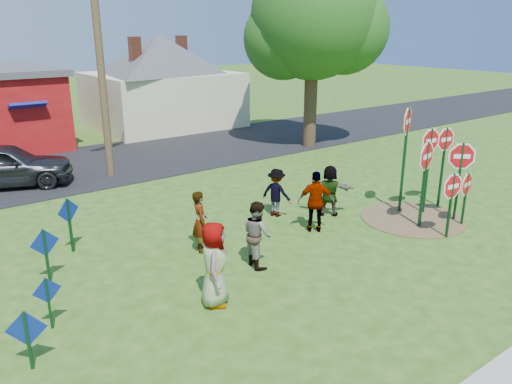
# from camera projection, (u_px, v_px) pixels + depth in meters

# --- Properties ---
(ground) EXTENTS (120.00, 120.00, 0.00)m
(ground) POSITION_uv_depth(u_px,v_px,m) (283.00, 244.00, 13.95)
(ground) COLOR #285117
(ground) RESTS_ON ground
(road) EXTENTS (120.00, 7.50, 0.04)m
(road) POSITION_uv_depth(u_px,v_px,m) (121.00, 160.00, 22.68)
(road) COLOR black
(road) RESTS_ON ground
(dirt_patch) EXTENTS (3.20, 3.20, 0.03)m
(dirt_patch) POSITION_uv_depth(u_px,v_px,m) (412.00, 219.00, 15.75)
(dirt_patch) COLOR brown
(dirt_patch) RESTS_ON ground
(cream_house) EXTENTS (9.40, 9.40, 6.50)m
(cream_house) POSITION_uv_depth(u_px,v_px,m) (161.00, 77.00, 29.84)
(cream_house) COLOR beige
(cream_house) RESTS_ON ground
(stop_sign_a) EXTENTS (1.00, 0.12, 2.05)m
(stop_sign_a) POSITION_uv_depth(u_px,v_px,m) (452.00, 192.00, 13.92)
(stop_sign_a) COLOR #103C1A
(stop_sign_a) RESTS_ON ground
(stop_sign_b) EXTENTS (1.11, 0.49, 3.60)m
(stop_sign_b) POSITION_uv_depth(u_px,v_px,m) (407.00, 133.00, 15.55)
(stop_sign_b) COLOR #103C1A
(stop_sign_b) RESTS_ON ground
(stop_sign_c) EXTENTS (1.04, 0.12, 2.93)m
(stop_sign_c) POSITION_uv_depth(u_px,v_px,m) (429.00, 151.00, 15.64)
(stop_sign_c) COLOR #103C1A
(stop_sign_c) RESTS_ON ground
(stop_sign_d) EXTENTS (1.05, 0.13, 2.83)m
(stop_sign_d) POSITION_uv_depth(u_px,v_px,m) (445.00, 147.00, 16.27)
(stop_sign_d) COLOR #103C1A
(stop_sign_d) RESTS_ON ground
(stop_sign_e) EXTENTS (0.98, 0.17, 1.80)m
(stop_sign_e) POSITION_uv_depth(u_px,v_px,m) (466.00, 188.00, 14.92)
(stop_sign_e) COLOR #103C1A
(stop_sign_e) RESTS_ON ground
(stop_sign_f) EXTENTS (0.87, 0.74, 2.62)m
(stop_sign_f) POSITION_uv_depth(u_px,v_px,m) (461.00, 162.00, 15.12)
(stop_sign_f) COLOR #103C1A
(stop_sign_f) RESTS_ON ground
(stop_sign_g) EXTENTS (1.16, 0.24, 2.79)m
(stop_sign_g) POSITION_uv_depth(u_px,v_px,m) (426.00, 165.00, 14.54)
(stop_sign_g) COLOR #103C1A
(stop_sign_g) RESTS_ON ground
(blue_diamond_a) EXTENTS (0.65, 0.27, 1.16)m
(blue_diamond_a) POSITION_uv_depth(u_px,v_px,m) (27.00, 334.00, 8.63)
(blue_diamond_a) COLOR #103C1A
(blue_diamond_a) RESTS_ON ground
(blue_diamond_b) EXTENTS (0.56, 0.05, 1.13)m
(blue_diamond_b) POSITION_uv_depth(u_px,v_px,m) (48.00, 297.00, 9.81)
(blue_diamond_b) COLOR #103C1A
(blue_diamond_b) RESTS_ON ground
(blue_diamond_c) EXTENTS (0.69, 0.13, 1.35)m
(blue_diamond_c) POSITION_uv_depth(u_px,v_px,m) (46.00, 249.00, 11.61)
(blue_diamond_c) COLOR #103C1A
(blue_diamond_c) RESTS_ON ground
(blue_diamond_d) EXTENTS (0.64, 0.31, 1.52)m
(blue_diamond_d) POSITION_uv_depth(u_px,v_px,m) (69.00, 219.00, 13.17)
(blue_diamond_d) COLOR #103C1A
(blue_diamond_d) RESTS_ON ground
(person_a) EXTENTS (1.03, 1.11, 1.90)m
(person_a) POSITION_uv_depth(u_px,v_px,m) (214.00, 264.00, 10.63)
(person_a) COLOR #405291
(person_a) RESTS_ON ground
(person_b) EXTENTS (0.58, 0.71, 1.69)m
(person_b) POSITION_uv_depth(u_px,v_px,m) (200.00, 221.00, 13.27)
(person_b) COLOR teal
(person_b) RESTS_ON ground
(person_c) EXTENTS (0.76, 0.91, 1.71)m
(person_c) POSITION_uv_depth(u_px,v_px,m) (257.00, 234.00, 12.45)
(person_c) COLOR brown
(person_c) RESTS_ON ground
(person_d) EXTENTS (0.91, 1.15, 1.56)m
(person_d) POSITION_uv_depth(u_px,v_px,m) (276.00, 193.00, 15.80)
(person_d) COLOR #36363C
(person_d) RESTS_ON ground
(person_e) EXTENTS (1.11, 1.03, 1.84)m
(person_e) POSITION_uv_depth(u_px,v_px,m) (316.00, 202.00, 14.54)
(person_e) COLOR #4B3159
(person_e) RESTS_ON ground
(person_f) EXTENTS (1.44, 1.42, 1.65)m
(person_f) POSITION_uv_depth(u_px,v_px,m) (329.00, 190.00, 15.85)
(person_f) COLOR #26583A
(person_f) RESTS_ON ground
(suv) EXTENTS (5.21, 3.56, 1.65)m
(suv) POSITION_uv_depth(u_px,v_px,m) (3.00, 165.00, 18.63)
(suv) COLOR #323238
(suv) RESTS_ON road
(utility_pole) EXTENTS (2.14, 1.08, 9.40)m
(utility_pole) POSITION_uv_depth(u_px,v_px,m) (99.00, 50.00, 18.72)
(utility_pole) COLOR #4C3823
(utility_pole) RESTS_ON ground
(leafy_tree) EXTENTS (6.50, 5.93, 9.24)m
(leafy_tree) POSITION_uv_depth(u_px,v_px,m) (315.00, 23.00, 23.60)
(leafy_tree) COLOR #382819
(leafy_tree) RESTS_ON ground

